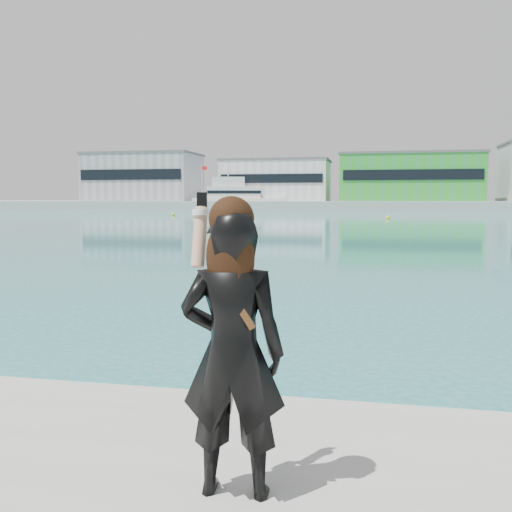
{
  "coord_description": "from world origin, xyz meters",
  "views": [
    {
      "loc": [
        0.44,
        -4.06,
        2.62
      ],
      "look_at": [
        -0.38,
        -0.08,
        2.21
      ],
      "focal_mm": 40.0,
      "sensor_mm": 36.0,
      "label": 1
    }
  ],
  "objects_px": {
    "buoy_far": "(218,215)",
    "woman": "(232,345)",
    "buoy_extra": "(173,216)",
    "buoy_near": "(388,219)",
    "motor_yacht": "(236,198)"
  },
  "relations": [
    {
      "from": "buoy_near",
      "to": "buoy_extra",
      "type": "height_order",
      "value": "same"
    },
    {
      "from": "buoy_near",
      "to": "buoy_far",
      "type": "height_order",
      "value": "same"
    },
    {
      "from": "buoy_near",
      "to": "buoy_extra",
      "type": "xyz_separation_m",
      "value": [
        -31.53,
        8.23,
        0.0
      ]
    },
    {
      "from": "motor_yacht",
      "to": "woman",
      "type": "bearing_deg",
      "value": -95.46
    },
    {
      "from": "buoy_near",
      "to": "woman",
      "type": "xyz_separation_m",
      "value": [
        -2.52,
        -70.7,
        1.74
      ]
    },
    {
      "from": "buoy_far",
      "to": "buoy_extra",
      "type": "distance_m",
      "value": 7.63
    },
    {
      "from": "buoy_near",
      "to": "buoy_far",
      "type": "distance_m",
      "value": 29.14
    },
    {
      "from": "buoy_extra",
      "to": "woman",
      "type": "relative_size",
      "value": 0.27
    },
    {
      "from": "buoy_extra",
      "to": "buoy_far",
      "type": "bearing_deg",
      "value": 42.34
    },
    {
      "from": "buoy_near",
      "to": "woman",
      "type": "relative_size",
      "value": 0.27
    },
    {
      "from": "buoy_near",
      "to": "buoy_extra",
      "type": "distance_m",
      "value": 32.59
    },
    {
      "from": "motor_yacht",
      "to": "buoy_far",
      "type": "xyz_separation_m",
      "value": [
        5.22,
        -33.23,
        -2.64
      ]
    },
    {
      "from": "buoy_near",
      "to": "buoy_far",
      "type": "relative_size",
      "value": 1.0
    },
    {
      "from": "buoy_far",
      "to": "woman",
      "type": "bearing_deg",
      "value": -74.46
    },
    {
      "from": "buoy_far",
      "to": "buoy_extra",
      "type": "xyz_separation_m",
      "value": [
        -5.64,
        -5.14,
        0.0
      ]
    }
  ]
}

